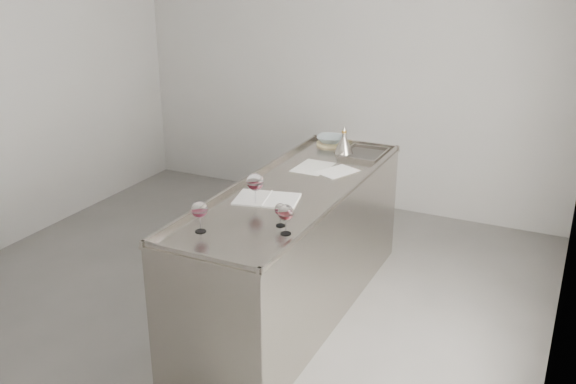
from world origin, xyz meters
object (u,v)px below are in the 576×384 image
at_px(wine_glass_left, 255,183).
at_px(notebook, 267,199).
at_px(counter, 295,250).
at_px(wine_funnel, 344,145).
at_px(wine_glass_small, 280,210).
at_px(wine_glass_right, 286,213).
at_px(wine_glass_middle, 200,210).
at_px(ceramic_bowl, 331,139).

bearing_deg(wine_glass_left, notebook, 77.64).
height_order(counter, wine_glass_left, wine_glass_left).
xyz_separation_m(notebook, wine_funnel, (0.08, 1.19, 0.06)).
xyz_separation_m(wine_glass_left, wine_funnel, (0.10, 1.30, -0.08)).
distance_m(counter, wine_glass_small, 0.86).
relative_size(wine_glass_left, wine_funnel, 0.94).
relative_size(wine_glass_left, wine_glass_right, 1.20).
distance_m(wine_glass_left, wine_glass_right, 0.49).
xyz_separation_m(wine_glass_middle, wine_glass_right, (0.46, 0.19, -0.01)).
bearing_deg(wine_glass_middle, counter, 78.31).
distance_m(notebook, ceramic_bowl, 1.36).
bearing_deg(wine_glass_right, wine_glass_middle, -157.75).
relative_size(wine_glass_middle, wine_funnel, 0.82).
relative_size(wine_glass_small, ceramic_bowl, 0.62).
distance_m(wine_glass_middle, notebook, 0.64).
relative_size(wine_glass_left, wine_glass_small, 1.52).
bearing_deg(wine_glass_right, counter, 111.33).
distance_m(wine_glass_left, wine_funnel, 1.30).
distance_m(wine_glass_small, ceramic_bowl, 1.74).
height_order(wine_glass_left, wine_funnel, wine_funnel).
bearing_deg(wine_glass_right, ceramic_bowl, 104.27).
xyz_separation_m(wine_glass_right, wine_funnel, (-0.27, 1.61, -0.06)).
distance_m(wine_glass_middle, wine_glass_right, 0.50).
distance_m(counter, wine_funnel, 1.05).
height_order(wine_glass_left, wine_glass_middle, wine_glass_left).
bearing_deg(ceramic_bowl, counter, -80.60).
xyz_separation_m(wine_glass_middle, notebook, (0.11, 0.61, -0.13)).
height_order(wine_glass_middle, wine_glass_right, wine_glass_middle).
xyz_separation_m(wine_glass_left, wine_glass_small, (0.29, -0.23, -0.05)).
distance_m(ceramic_bowl, wine_funnel, 0.25).
bearing_deg(wine_glass_middle, wine_funnel, 83.97).
bearing_deg(notebook, counter, 62.59).
height_order(wine_glass_right, wine_glass_small, wine_glass_right).
bearing_deg(notebook, wine_glass_small, -64.78).
xyz_separation_m(wine_glass_small, notebook, (-0.27, 0.34, -0.09)).
distance_m(counter, ceramic_bowl, 1.21).
height_order(wine_glass_left, ceramic_bowl, wine_glass_left).
bearing_deg(wine_glass_middle, ceramic_bowl, 89.83).
xyz_separation_m(wine_glass_right, wine_glass_small, (-0.08, 0.09, -0.03)).
xyz_separation_m(wine_glass_left, ceramic_bowl, (-0.08, 1.47, -0.10)).
height_order(wine_glass_right, wine_funnel, wine_funnel).
distance_m(wine_glass_small, notebook, 0.44).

